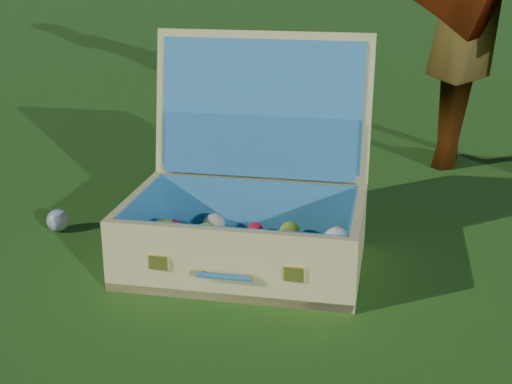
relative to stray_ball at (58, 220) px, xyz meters
name	(u,v)px	position (x,y,z in m)	size (l,w,h in m)	color
ground	(270,252)	(0.58, 0.10, -0.03)	(60.00, 60.00, 0.00)	#215114
stray_ball	(58,220)	(0.00, 0.00, 0.00)	(0.06, 0.06, 0.06)	teal
suitcase	(251,198)	(0.54, 0.06, 0.12)	(0.64, 0.58, 0.53)	#DECA77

